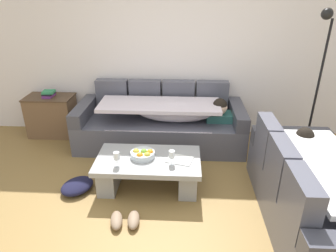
{
  "coord_description": "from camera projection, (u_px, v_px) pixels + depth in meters",
  "views": [
    {
      "loc": [
        0.12,
        -2.46,
        2.19
      ],
      "look_at": [
        -0.07,
        1.07,
        0.55
      ],
      "focal_mm": 32.48,
      "sensor_mm": 36.0,
      "label": 1
    }
  ],
  "objects": [
    {
      "name": "side_cabinet",
      "position": [
        52.0,
        116.0,
        4.79
      ],
      "size": [
        0.72,
        0.44,
        0.64
      ],
      "color": "brown",
      "rests_on": "ground_plane"
    },
    {
      "name": "open_magazine",
      "position": [
        180.0,
        160.0,
        3.46
      ],
      "size": [
        0.33,
        0.28,
        0.01
      ],
      "primitive_type": "cube",
      "rotation": [
        0.0,
        0.0,
        -0.27
      ],
      "color": "white",
      "rests_on": "coffee_table"
    },
    {
      "name": "book_stack_on_cabinet",
      "position": [
        49.0,
        94.0,
        4.64
      ],
      "size": [
        0.18,
        0.22,
        0.09
      ],
      "color": "#72337F",
      "rests_on": "side_cabinet"
    },
    {
      "name": "crumpled_garment",
      "position": [
        77.0,
        186.0,
        3.55
      ],
      "size": [
        0.48,
        0.51,
        0.12
      ],
      "primitive_type": "ellipsoid",
      "rotation": [
        0.0,
        0.0,
        1.04
      ],
      "color": "#191933",
      "rests_on": "ground_plane"
    },
    {
      "name": "wine_glass_near_right",
      "position": [
        172.0,
        155.0,
        3.34
      ],
      "size": [
        0.07,
        0.07,
        0.17
      ],
      "color": "silver",
      "rests_on": "coffee_table"
    },
    {
      "name": "floor_lamp",
      "position": [
        318.0,
        75.0,
        4.0
      ],
      "size": [
        0.33,
        0.31,
        1.95
      ],
      "color": "black",
      "rests_on": "ground_plane"
    },
    {
      "name": "fruit_bowl",
      "position": [
        143.0,
        154.0,
        3.49
      ],
      "size": [
        0.28,
        0.28,
        0.1
      ],
      "color": "silver",
      "rests_on": "coffee_table"
    },
    {
      "name": "couch_near_window",
      "position": [
        313.0,
        193.0,
        2.98
      ],
      "size": [
        0.92,
        1.94,
        0.88
      ],
      "rotation": [
        0.0,
        0.0,
        1.57
      ],
      "color": "#515260",
      "rests_on": "ground_plane"
    },
    {
      "name": "wine_glass_near_left",
      "position": [
        117.0,
        156.0,
        3.31
      ],
      "size": [
        0.07,
        0.07,
        0.17
      ],
      "color": "silver",
      "rests_on": "coffee_table"
    },
    {
      "name": "coffee_table",
      "position": [
        148.0,
        169.0,
        3.55
      ],
      "size": [
        1.2,
        0.68,
        0.38
      ],
      "color": "#97999A",
      "rests_on": "ground_plane"
    },
    {
      "name": "ground_plane",
      "position": [
        169.0,
        217.0,
        3.15
      ],
      "size": [
        14.0,
        14.0,
        0.0
      ],
      "primitive_type": "plane",
      "color": "olive"
    },
    {
      "name": "pair_of_shoes",
      "position": [
        125.0,
        220.0,
        3.05
      ],
      "size": [
        0.33,
        0.3,
        0.09
      ],
      "color": "#8C7259",
      "rests_on": "ground_plane"
    },
    {
      "name": "couch_along_wall",
      "position": [
        163.0,
        124.0,
        4.5
      ],
      "size": [
        2.42,
        0.92,
        0.88
      ],
      "color": "#515260",
      "rests_on": "ground_plane"
    },
    {
      "name": "back_wall",
      "position": [
        176.0,
        47.0,
        4.53
      ],
      "size": [
        9.0,
        0.1,
        2.7
      ],
      "primitive_type": "cube",
      "color": "white",
      "rests_on": "ground_plane"
    }
  ]
}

